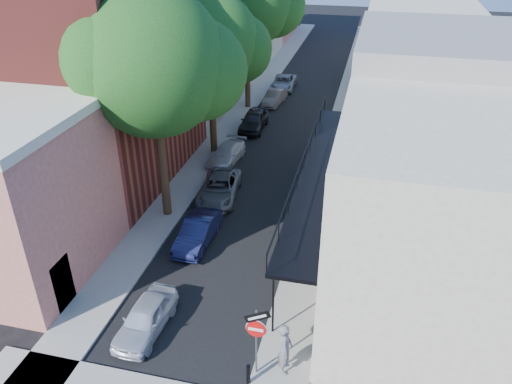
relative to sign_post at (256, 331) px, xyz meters
The scene contains 19 objects.
ground 3.88m from the sign_post, 162.90° to the right, with size 160.00×160.00×0.00m, color black.
road_surface 29.27m from the sign_post, 96.21° to the left, with size 6.00×64.00×0.01m, color black.
sidewalk_left 29.96m from the sign_post, 103.85° to the left, with size 2.00×64.00×0.12m, color gray.
sidewalk_right 29.11m from the sign_post, 88.34° to the left, with size 2.00×64.00×0.12m, color gray.
buildings_left 30.59m from the sign_post, 114.15° to the left, with size 10.10×59.10×12.00m.
buildings_right 29.20m from the sign_post, 78.44° to the left, with size 9.80×55.00×10.00m.
sign_post is the anchor object (origin of this frame).
bollard 1.60m from the sign_post, 108.56° to the right, with size 0.14×0.14×0.80m, color black.
oak_near 12.77m from the sign_post, 125.09° to the left, with size 7.48×6.80×11.42m.
oak_mid 19.14m from the sign_post, 110.86° to the left, with size 6.60×6.00×10.20m.
oak_far 27.80m from the sign_post, 103.91° to the left, with size 7.70×7.00×11.90m.
parked_car_a 4.91m from the sign_post, 166.28° to the left, with size 1.41×3.51×1.19m, color #B1B7C4.
parked_car_b 8.49m from the sign_post, 123.01° to the left, with size 1.32×3.78×1.24m, color #13183C.
parked_car_c 12.51m from the sign_post, 112.94° to the left, with size 2.03×4.39×1.22m, color #5B5D63.
parked_car_d 16.95m from the sign_post, 109.94° to the left, with size 1.57×3.86×1.12m, color silver.
parked_car_e 22.33m from the sign_post, 103.99° to the left, with size 1.66×4.12×1.40m, color black.
parked_car_f 27.88m from the sign_post, 100.45° to the left, with size 1.21×3.47×1.14m, color #6C625B.
parked_car_g 31.97m from the sign_post, 99.12° to the left, with size 1.95×4.24×1.18m, color gray.
pedestrian 1.33m from the sign_post, 20.58° to the left, with size 0.74×0.49×2.03m, color slate.
Camera 1 is at (5.93, -10.59, 13.92)m, focal length 35.00 mm.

